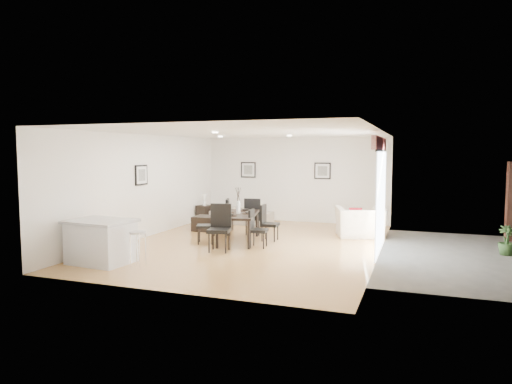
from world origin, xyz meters
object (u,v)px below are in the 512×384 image
(dining_chair_wfar, at_px, (223,216))
(coffee_table, at_px, (212,224))
(armchair, at_px, (360,222))
(dining_chair_head, at_px, (220,225))
(dining_chair_wnear, at_px, (209,222))
(dining_chair_efar, at_px, (267,221))
(dining_table, at_px, (238,216))
(dining_chair_enear, at_px, (255,226))
(bar_stool, at_px, (138,236))
(side_table, at_px, (204,214))
(sofa, at_px, (242,215))
(dining_chair_foot, at_px, (253,214))
(kitchen_island, at_px, (101,241))

(dining_chair_wfar, height_order, coffee_table, dining_chair_wfar)
(armchair, relative_size, dining_chair_head, 1.13)
(dining_chair_wnear, bearing_deg, armchair, 100.94)
(dining_chair_wfar, bearing_deg, dining_chair_wnear, -18.34)
(dining_chair_head, distance_m, coffee_table, 2.67)
(dining_chair_wfar, bearing_deg, dining_chair_efar, 70.77)
(dining_table, relative_size, dining_chair_enear, 2.10)
(dining_chair_enear, distance_m, dining_chair_efar, 0.87)
(bar_stool, bearing_deg, dining_table, 72.54)
(side_table, xyz_separation_m, bar_stool, (1.31, -5.59, 0.33))
(dining_chair_efar, bearing_deg, dining_chair_head, 155.09)
(dining_chair_enear, bearing_deg, dining_chair_wnear, 82.26)
(armchair, relative_size, dining_chair_wfar, 1.19)
(sofa, height_order, dining_chair_efar, dining_chair_efar)
(dining_chair_wfar, relative_size, dining_chair_enear, 1.14)
(sofa, height_order, dining_chair_wnear, dining_chair_wnear)
(dining_chair_foot, height_order, side_table, dining_chair_foot)
(kitchen_island, bearing_deg, armchair, 50.30)
(armchair, bearing_deg, kitchen_island, 28.42)
(dining_chair_efar, distance_m, dining_chair_head, 1.62)
(dining_chair_efar, bearing_deg, dining_chair_wfar, 86.63)
(dining_chair_wnear, bearing_deg, side_table, -173.13)
(dining_chair_foot, bearing_deg, side_table, -41.20)
(dining_chair_wfar, bearing_deg, dining_table, 35.11)
(coffee_table, bearing_deg, dining_chair_foot, -8.31)
(coffee_table, distance_m, kitchen_island, 4.22)
(coffee_table, bearing_deg, dining_chair_wnear, -67.99)
(dining_chair_foot, distance_m, kitchen_island, 4.40)
(dining_chair_efar, bearing_deg, armchair, -61.05)
(dining_chair_wfar, height_order, bar_stool, dining_chair_wfar)
(side_table, bearing_deg, kitchen_island, -85.48)
(dining_table, xyz_separation_m, coffee_table, (-1.30, 1.24, -0.44))
(coffee_table, height_order, side_table, side_table)
(dining_table, distance_m, coffee_table, 1.85)
(dining_chair_wfar, xyz_separation_m, dining_chair_efar, (1.22, -0.03, -0.06))
(sofa, xyz_separation_m, dining_chair_wnear, (0.39, -3.16, 0.24))
(dining_chair_enear, relative_size, dining_chair_efar, 0.98)
(dining_chair_enear, distance_m, coffee_table, 2.57)
(dining_chair_wnear, relative_size, dining_chair_enear, 1.06)
(dining_table, distance_m, side_table, 3.48)
(dining_table, xyz_separation_m, dining_chair_head, (-0.02, -1.06, -0.05))
(side_table, bearing_deg, dining_chair_foot, -35.07)
(dining_chair_wnear, height_order, dining_chair_enear, dining_chair_wnear)
(dining_chair_head, relative_size, dining_chair_foot, 1.07)
(dining_chair_foot, relative_size, bar_stool, 1.43)
(armchair, height_order, kitchen_island, kitchen_island)
(dining_chair_efar, relative_size, kitchen_island, 0.69)
(armchair, relative_size, bar_stool, 1.72)
(side_table, relative_size, bar_stool, 0.77)
(bar_stool, bearing_deg, dining_chair_enear, 58.39)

